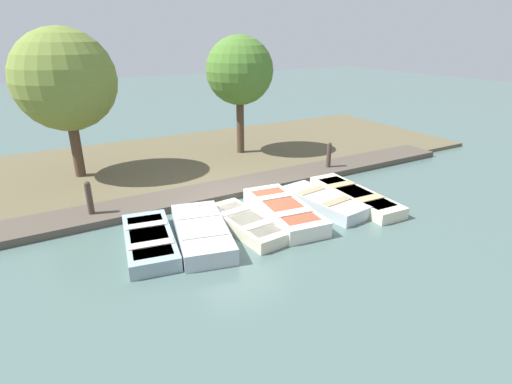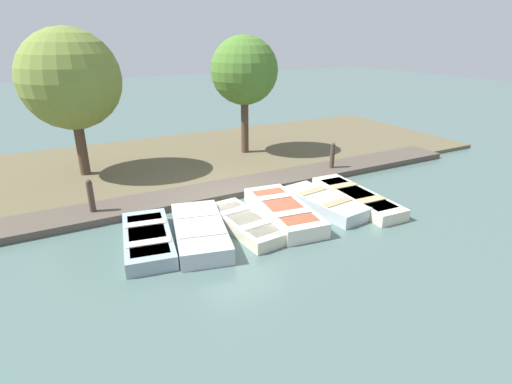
% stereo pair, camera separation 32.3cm
% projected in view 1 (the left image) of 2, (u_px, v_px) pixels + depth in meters
% --- Properties ---
extents(ground_plane, '(80.00, 80.00, 0.00)m').
position_uv_depth(ground_plane, '(237.00, 207.00, 11.71)').
color(ground_plane, '#4C6660').
extents(shore_bank, '(8.00, 24.00, 0.14)m').
position_uv_depth(shore_bank, '(179.00, 161.00, 15.72)').
color(shore_bank, brown).
rests_on(shore_bank, ground_plane).
extents(dock_walkway, '(1.34, 18.80, 0.21)m').
position_uv_depth(dock_walkway, '(219.00, 191.00, 12.65)').
color(dock_walkway, '#51473D').
rests_on(dock_walkway, ground_plane).
extents(rowboat_0, '(2.84, 1.53, 0.37)m').
position_uv_depth(rowboat_0, '(149.00, 240.00, 9.45)').
color(rowboat_0, '#8C9EA8').
rests_on(rowboat_0, ground_plane).
extents(rowboat_1, '(3.05, 1.81, 0.43)m').
position_uv_depth(rowboat_1, '(202.00, 232.00, 9.79)').
color(rowboat_1, '#B2BCC1').
rests_on(rowboat_1, ground_plane).
extents(rowboat_2, '(2.74, 1.22, 0.34)m').
position_uv_depth(rowboat_2, '(246.00, 223.00, 10.35)').
color(rowboat_2, beige).
rests_on(rowboat_2, ground_plane).
extents(rowboat_3, '(3.16, 1.54, 0.43)m').
position_uv_depth(rowboat_3, '(283.00, 211.00, 10.95)').
color(rowboat_3, silver).
rests_on(rowboat_3, ground_plane).
extents(rowboat_4, '(2.81, 1.38, 0.38)m').
position_uv_depth(rowboat_4, '(323.00, 201.00, 11.62)').
color(rowboat_4, '#B2BCC1').
rests_on(rowboat_4, ground_plane).
extents(rowboat_5, '(3.37, 1.11, 0.36)m').
position_uv_depth(rowboat_5, '(355.00, 196.00, 12.05)').
color(rowboat_5, beige).
rests_on(rowboat_5, ground_plane).
extents(mooring_post_near, '(0.16, 0.16, 1.14)m').
position_uv_depth(mooring_post_near, '(90.00, 201.00, 10.67)').
color(mooring_post_near, '#47382D').
rests_on(mooring_post_near, ground_plane).
extents(mooring_post_far, '(0.16, 0.16, 1.14)m').
position_uv_depth(mooring_post_far, '(329.00, 157.00, 14.46)').
color(mooring_post_far, '#47382D').
rests_on(mooring_post_far, ground_plane).
extents(park_tree_far_left, '(3.23, 3.23, 4.99)m').
position_uv_depth(park_tree_far_left, '(65.00, 80.00, 12.70)').
color(park_tree_far_left, '#4C3828').
rests_on(park_tree_far_left, ground_plane).
extents(park_tree_left, '(2.63, 2.63, 4.73)m').
position_uv_depth(park_tree_left, '(240.00, 71.00, 15.45)').
color(park_tree_left, '#4C3828').
rests_on(park_tree_left, ground_plane).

